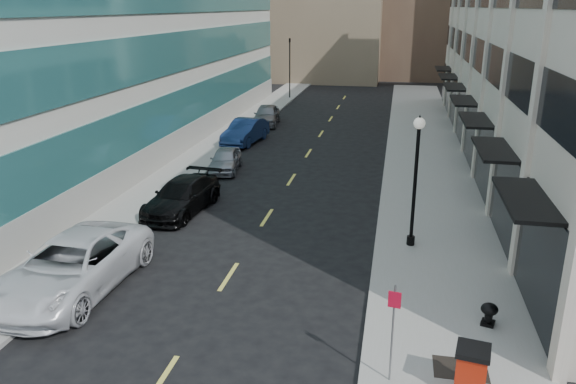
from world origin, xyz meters
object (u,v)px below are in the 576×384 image
at_px(car_grey_sedan, 267,115).
at_px(lamppost, 416,170).
at_px(car_blue_sedan, 245,131).
at_px(traffic_signal, 290,42).
at_px(car_white_van, 73,266).
at_px(car_silver_sedan, 225,160).
at_px(urn_planter, 489,312).
at_px(car_black_pickup, 182,196).
at_px(sign_post, 393,321).
at_px(trash_bin, 471,369).

xyz_separation_m(car_grey_sedan, lamppost, (11.20, -22.68, 2.42)).
bearing_deg(car_blue_sedan, traffic_signal, 99.60).
xyz_separation_m(car_white_van, lamppost, (11.20, 5.80, 2.30)).
relative_size(car_silver_sedan, urn_planter, 5.64).
bearing_deg(car_black_pickup, car_blue_sedan, 99.12).
relative_size(car_blue_sedan, urn_planter, 7.25).
height_order(sign_post, urn_planter, sign_post).
xyz_separation_m(traffic_signal, car_grey_sedan, (0.70, -13.52, -4.91)).
xyz_separation_m(car_white_van, car_silver_sedan, (0.68, 15.00, -0.26)).
distance_m(traffic_signal, car_grey_sedan, 14.40).
xyz_separation_m(car_silver_sedan, sign_post, (9.89, -18.01, 1.19)).
height_order(car_black_pickup, car_blue_sedan, car_blue_sedan).
bearing_deg(sign_post, lamppost, 96.04).
distance_m(car_silver_sedan, lamppost, 14.20).
distance_m(traffic_signal, trash_bin, 47.31).
relative_size(car_blue_sedan, lamppost, 0.97).
relative_size(car_grey_sedan, sign_post, 1.76).
xyz_separation_m(car_black_pickup, car_silver_sedan, (-0.06, 7.00, -0.09)).
xyz_separation_m(car_white_van, urn_planter, (13.40, 0.20, -0.35)).
distance_m(car_blue_sedan, lamppost, 19.84).
distance_m(car_white_van, car_grey_sedan, 28.48).
relative_size(car_silver_sedan, car_blue_sedan, 0.78).
bearing_deg(traffic_signal, car_blue_sedan, -88.00).
relative_size(lamppost, urn_planter, 7.50).
relative_size(car_silver_sedan, car_grey_sedan, 0.83).
bearing_deg(trash_bin, urn_planter, 85.06).
distance_m(trash_bin, lamppost, 9.37).
bearing_deg(sign_post, urn_planter, 58.74).
relative_size(car_white_van, urn_planter, 9.57).
relative_size(traffic_signal, car_black_pickup, 1.32).
relative_size(traffic_signal, sign_post, 2.59).
distance_m(car_grey_sedan, lamppost, 25.41).
bearing_deg(car_white_van, car_grey_sedan, 91.90).
xyz_separation_m(trash_bin, lamppost, (-1.30, 8.97, 2.38)).
bearing_deg(lamppost, urn_planter, -68.56).
relative_size(trash_bin, sign_post, 0.48).
xyz_separation_m(car_silver_sedan, car_blue_sedan, (-0.68, 7.00, 0.16)).
relative_size(car_blue_sedan, trash_bin, 3.93).
bearing_deg(urn_planter, car_silver_sedan, 130.67).
relative_size(car_white_van, sign_post, 2.48).
distance_m(car_white_van, urn_planter, 13.41).
xyz_separation_m(trash_bin, urn_planter, (0.90, 3.37, -0.27)).
height_order(car_silver_sedan, urn_planter, car_silver_sedan).
bearing_deg(car_grey_sedan, car_white_van, -95.74).
bearing_deg(traffic_signal, car_black_pickup, -87.57).
distance_m(traffic_signal, car_silver_sedan, 27.50).
bearing_deg(lamppost, sign_post, -94.04).
relative_size(lamppost, sign_post, 1.95).
relative_size(car_silver_sedan, lamppost, 0.75).
relative_size(traffic_signal, car_blue_sedan, 1.38).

